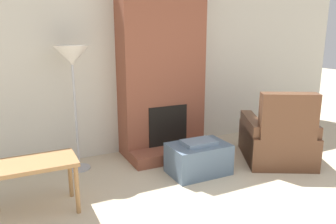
% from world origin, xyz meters
% --- Properties ---
extents(wall_back, '(7.17, 0.06, 2.60)m').
position_xyz_m(wall_back, '(0.00, 3.05, 1.30)').
color(wall_back, beige).
rests_on(wall_back, ground_plane).
extents(fireplace, '(1.22, 0.78, 2.60)m').
position_xyz_m(fireplace, '(0.00, 2.79, 1.24)').
color(fireplace, brown).
rests_on(fireplace, ground_plane).
extents(ottoman, '(0.73, 0.49, 0.43)m').
position_xyz_m(ottoman, '(0.06, 1.86, 0.20)').
color(ottoman, slate).
rests_on(ottoman, ground_plane).
extents(armchair, '(1.24, 1.31, 1.01)m').
position_xyz_m(armchair, '(1.25, 1.73, 0.30)').
color(armchair, brown).
rests_on(armchair, ground_plane).
extents(side_table, '(0.80, 0.46, 0.54)m').
position_xyz_m(side_table, '(-1.85, 1.76, 0.46)').
color(side_table, '#9E7042').
rests_on(side_table, ground_plane).
extents(floor_lamp_left, '(0.43, 0.43, 1.59)m').
position_xyz_m(floor_lamp_left, '(-1.26, 2.66, 1.40)').
color(floor_lamp_left, '#ADADB2').
rests_on(floor_lamp_left, ground_plane).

